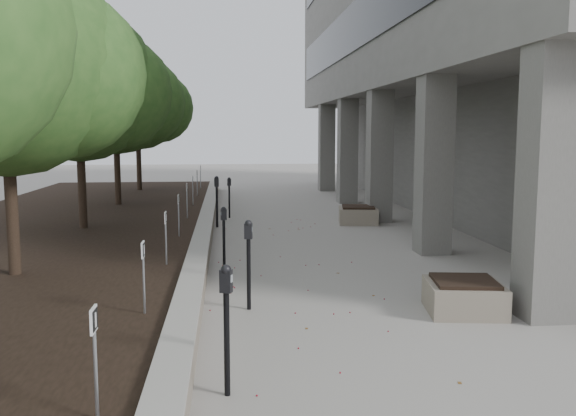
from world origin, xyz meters
TOP-DOWN VIEW (x-y plane):
  - ground at (0.00, 0.00)m, footprint 90.00×90.00m
  - retaining_wall at (-1.82, 9.00)m, footprint 0.39×26.00m
  - planting_bed at (-5.50, 9.00)m, footprint 7.00×26.00m
  - crabapple_tree_2 at (-4.80, 3.00)m, footprint 4.60×4.00m
  - crabapple_tree_3 at (-4.80, 8.00)m, footprint 4.60×4.00m
  - crabapple_tree_4 at (-4.80, 13.00)m, footprint 4.60×4.00m
  - crabapple_tree_5 at (-4.80, 18.00)m, footprint 4.60×4.00m
  - parking_sign_1 at (-2.35, -2.50)m, footprint 0.04×0.22m
  - parking_sign_2 at (-2.35, 0.50)m, footprint 0.04×0.22m
  - parking_sign_3 at (-2.35, 3.50)m, footprint 0.04×0.22m
  - parking_sign_4 at (-2.35, 6.50)m, footprint 0.04×0.22m
  - parking_sign_5 at (-2.35, 9.50)m, footprint 0.04×0.22m
  - parking_sign_6 at (-2.35, 12.50)m, footprint 0.04×0.22m
  - parking_sign_7 at (-2.35, 15.50)m, footprint 0.04×0.22m
  - parking_sign_8 at (-2.35, 18.50)m, footprint 0.04×0.22m
  - parking_meter_1 at (-1.28, -1.24)m, footprint 0.17×0.14m
  - parking_meter_2 at (-0.93, 1.90)m, footprint 0.16×0.13m
  - parking_meter_3 at (-1.33, 4.76)m, footprint 0.15×0.12m
  - parking_meter_4 at (-1.55, 10.34)m, footprint 0.15×0.11m
  - parking_meter_5 at (-1.18, 12.22)m, footprint 0.15×0.12m
  - planter_front at (2.36, 1.42)m, footprint 1.26×1.26m
  - planter_back at (2.69, 10.66)m, footprint 1.30×1.30m
  - berry_scatter at (-0.10, 5.00)m, footprint 3.30×14.10m

SIDE VIEW (x-z plane):
  - ground at x=0.00m, z-range 0.00..0.00m
  - berry_scatter at x=-0.10m, z-range 0.00..0.02m
  - planting_bed at x=-5.50m, z-range 0.00..0.40m
  - retaining_wall at x=-1.82m, z-range 0.00..0.50m
  - planter_front at x=2.36m, z-range 0.00..0.52m
  - planter_back at x=2.69m, z-range 0.00..0.53m
  - parking_meter_3 at x=-1.33m, z-range 0.00..1.28m
  - parking_meter_5 at x=-1.18m, z-range 0.00..1.31m
  - parking_meter_1 at x=-1.28m, z-range 0.00..1.41m
  - parking_meter_2 at x=-0.93m, z-range 0.00..1.42m
  - parking_meter_4 at x=-1.55m, z-range 0.00..1.49m
  - parking_sign_1 at x=-2.35m, z-range 0.40..1.36m
  - parking_sign_2 at x=-2.35m, z-range 0.40..1.36m
  - parking_sign_3 at x=-2.35m, z-range 0.40..1.36m
  - parking_sign_4 at x=-2.35m, z-range 0.40..1.36m
  - parking_sign_5 at x=-2.35m, z-range 0.40..1.36m
  - parking_sign_6 at x=-2.35m, z-range 0.40..1.36m
  - parking_sign_7 at x=-2.35m, z-range 0.40..1.36m
  - parking_sign_8 at x=-2.35m, z-range 0.40..1.36m
  - crabapple_tree_2 at x=-4.80m, z-range 0.40..5.84m
  - crabapple_tree_3 at x=-4.80m, z-range 0.40..5.84m
  - crabapple_tree_4 at x=-4.80m, z-range 0.40..5.84m
  - crabapple_tree_5 at x=-4.80m, z-range 0.40..5.84m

